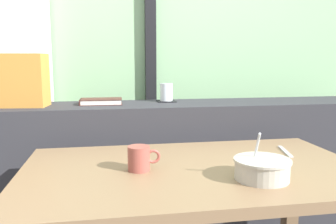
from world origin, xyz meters
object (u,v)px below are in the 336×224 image
(coaster_square, at_px, (166,101))
(closed_book, at_px, (101,101))
(fork_utensil, at_px, (285,151))
(breakfast_table, at_px, (194,195))
(soup_bowl, at_px, (262,169))
(juice_glass, at_px, (166,93))
(throw_pillow, at_px, (13,80))
(ceramic_mug, at_px, (139,158))

(coaster_square, xyz_separation_m, closed_book, (-0.36, -0.05, 0.01))
(coaster_square, relative_size, fork_utensil, 0.59)
(breakfast_table, height_order, soup_bowl, soup_bowl)
(coaster_square, relative_size, juice_glass, 1.03)
(coaster_square, relative_size, throw_pillow, 0.31)
(soup_bowl, bearing_deg, juice_glass, 100.18)
(fork_utensil, bearing_deg, juice_glass, 136.19)
(coaster_square, bearing_deg, throw_pillow, -174.76)
(breakfast_table, distance_m, soup_bowl, 0.28)
(coaster_square, height_order, soup_bowl, soup_bowl)
(coaster_square, xyz_separation_m, fork_utensil, (0.40, -0.60, -0.15))
(juice_glass, distance_m, ceramic_mug, 0.78)
(coaster_square, distance_m, juice_glass, 0.05)
(breakfast_table, distance_m, fork_utensil, 0.45)
(coaster_square, bearing_deg, fork_utensil, -56.37)
(closed_book, distance_m, soup_bowl, 0.99)
(ceramic_mug, bearing_deg, coaster_square, 73.57)
(juice_glass, bearing_deg, closed_book, -172.37)
(throw_pillow, xyz_separation_m, ceramic_mug, (0.56, -0.66, -0.23))
(coaster_square, bearing_deg, closed_book, -172.37)
(throw_pillow, distance_m, fork_utensil, 1.32)
(coaster_square, xyz_separation_m, ceramic_mug, (-0.22, -0.73, -0.11))
(closed_book, distance_m, fork_utensil, 0.95)
(fork_utensil, bearing_deg, breakfast_table, -150.13)
(breakfast_table, height_order, ceramic_mug, ceramic_mug)
(juice_glass, xyz_separation_m, fork_utensil, (0.40, -0.60, -0.19))
(closed_book, xyz_separation_m, ceramic_mug, (0.14, -0.68, -0.12))
(closed_book, relative_size, fork_utensil, 1.28)
(soup_bowl, height_order, ceramic_mug, soup_bowl)
(juice_glass, bearing_deg, coaster_square, 0.00)
(juice_glass, xyz_separation_m, throw_pillow, (-0.78, -0.07, 0.08))
(breakfast_table, distance_m, juice_glass, 0.79)
(breakfast_table, distance_m, ceramic_mug, 0.25)
(throw_pillow, distance_m, ceramic_mug, 0.90)
(juice_glass, height_order, closed_book, juice_glass)
(soup_bowl, bearing_deg, closed_book, 121.55)
(coaster_square, xyz_separation_m, throw_pillow, (-0.78, -0.07, 0.13))
(closed_book, xyz_separation_m, throw_pillow, (-0.42, -0.02, 0.12))
(soup_bowl, bearing_deg, fork_utensil, 50.69)
(breakfast_table, bearing_deg, coaster_square, 88.46)
(juice_glass, relative_size, soup_bowl, 0.54)
(coaster_square, relative_size, ceramic_mug, 0.88)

